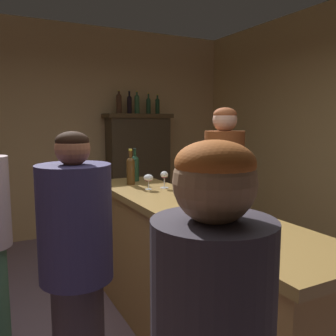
{
  "coord_description": "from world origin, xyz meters",
  "views": [
    {
      "loc": [
        -0.77,
        -1.97,
        1.6
      ],
      "look_at": [
        0.53,
        0.55,
        1.23
      ],
      "focal_mm": 38.1,
      "sensor_mm": 36.0,
      "label": 1
    }
  ],
  "objects_px": {
    "flower_arrangement": "(206,179)",
    "patron_redhead": "(77,271)",
    "bar_counter": "(185,277)",
    "wine_glass_rear": "(184,187)",
    "display_bottle_midright": "(148,105)",
    "display_cabinet": "(139,170)",
    "wine_bottle_rose": "(135,167)",
    "wine_glass_front": "(148,179)",
    "wine_glass_mid": "(164,176)",
    "display_bottle_midleft": "(129,104)",
    "display_bottle_right": "(157,105)",
    "wine_glass_spare": "(182,184)",
    "wine_bottle_malbec": "(204,183)",
    "display_bottle_center": "(137,103)",
    "wine_bottle_merlot": "(131,169)",
    "cheese_plate": "(181,213)",
    "bartender": "(223,196)"
  },
  "relations": [
    {
      "from": "cheese_plate",
      "to": "patron_redhead",
      "type": "bearing_deg",
      "value": -173.89
    },
    {
      "from": "wine_glass_rear",
      "to": "wine_glass_spare",
      "type": "bearing_deg",
      "value": 63.08
    },
    {
      "from": "wine_glass_front",
      "to": "display_bottle_center",
      "type": "relative_size",
      "value": 0.39
    },
    {
      "from": "wine_glass_mid",
      "to": "display_bottle_midleft",
      "type": "bearing_deg",
      "value": 75.85
    },
    {
      "from": "wine_bottle_merlot",
      "to": "cheese_plate",
      "type": "height_order",
      "value": "wine_bottle_merlot"
    },
    {
      "from": "wine_glass_rear",
      "to": "display_bottle_midright",
      "type": "distance_m",
      "value": 2.96
    },
    {
      "from": "wine_glass_front",
      "to": "display_cabinet",
      "type": "bearing_deg",
      "value": 69.31
    },
    {
      "from": "wine_glass_mid",
      "to": "display_bottle_center",
      "type": "xyz_separation_m",
      "value": [
        0.67,
        2.19,
        0.71
      ]
    },
    {
      "from": "display_cabinet",
      "to": "patron_redhead",
      "type": "xyz_separation_m",
      "value": [
        -1.62,
        -3.06,
        -0.05
      ]
    },
    {
      "from": "flower_arrangement",
      "to": "cheese_plate",
      "type": "xyz_separation_m",
      "value": [
        -0.16,
        0.03,
        -0.2
      ]
    },
    {
      "from": "wine_bottle_merlot",
      "to": "wine_bottle_rose",
      "type": "relative_size",
      "value": 1.02
    },
    {
      "from": "wine_bottle_rose",
      "to": "wine_bottle_malbec",
      "type": "relative_size",
      "value": 1.01
    },
    {
      "from": "display_cabinet",
      "to": "patron_redhead",
      "type": "relative_size",
      "value": 1.1
    },
    {
      "from": "wine_bottle_rose",
      "to": "wine_glass_mid",
      "type": "height_order",
      "value": "wine_bottle_rose"
    },
    {
      "from": "wine_bottle_merlot",
      "to": "display_bottle_midright",
      "type": "relative_size",
      "value": 1.04
    },
    {
      "from": "wine_bottle_malbec",
      "to": "display_bottle_midleft",
      "type": "xyz_separation_m",
      "value": [
        0.55,
        2.79,
        0.67
      ]
    },
    {
      "from": "bar_counter",
      "to": "flower_arrangement",
      "type": "relative_size",
      "value": 6.03
    },
    {
      "from": "flower_arrangement",
      "to": "bar_counter",
      "type": "bearing_deg",
      "value": 89.97
    },
    {
      "from": "wine_glass_spare",
      "to": "display_bottle_right",
      "type": "distance_m",
      "value": 2.84
    },
    {
      "from": "wine_bottle_rose",
      "to": "display_bottle_midleft",
      "type": "bearing_deg",
      "value": 69.99
    },
    {
      "from": "display_bottle_midleft",
      "to": "wine_bottle_merlot",
      "type": "bearing_deg",
      "value": -111.27
    },
    {
      "from": "display_bottle_center",
      "to": "wine_glass_front",
      "type": "bearing_deg",
      "value": -110.39
    },
    {
      "from": "display_bottle_right",
      "to": "wine_glass_rear",
      "type": "bearing_deg",
      "value": -112.26
    },
    {
      "from": "wine_glass_front",
      "to": "wine_glass_rear",
      "type": "relative_size",
      "value": 0.84
    },
    {
      "from": "wine_glass_front",
      "to": "display_bottle_right",
      "type": "relative_size",
      "value": 0.44
    },
    {
      "from": "flower_arrangement",
      "to": "patron_redhead",
      "type": "xyz_separation_m",
      "value": [
        -0.8,
        -0.04,
        -0.41
      ]
    },
    {
      "from": "display_cabinet",
      "to": "wine_glass_rear",
      "type": "distance_m",
      "value": 2.84
    },
    {
      "from": "display_cabinet",
      "to": "patron_redhead",
      "type": "bearing_deg",
      "value": -117.93
    },
    {
      "from": "bar_counter",
      "to": "patron_redhead",
      "type": "height_order",
      "value": "patron_redhead"
    },
    {
      "from": "bar_counter",
      "to": "wine_bottle_rose",
      "type": "relative_size",
      "value": 8.07
    },
    {
      "from": "wine_glass_rear",
      "to": "display_bottle_midleft",
      "type": "relative_size",
      "value": 0.47
    },
    {
      "from": "wine_glass_spare",
      "to": "bar_counter",
      "type": "bearing_deg",
      "value": -115.17
    },
    {
      "from": "wine_glass_rear",
      "to": "cheese_plate",
      "type": "bearing_deg",
      "value": -122.58
    },
    {
      "from": "wine_glass_front",
      "to": "patron_redhead",
      "type": "relative_size",
      "value": 0.08
    },
    {
      "from": "wine_glass_front",
      "to": "wine_glass_rear",
      "type": "bearing_deg",
      "value": -87.01
    },
    {
      "from": "wine_glass_spare",
      "to": "flower_arrangement",
      "type": "height_order",
      "value": "flower_arrangement"
    },
    {
      "from": "display_bottle_midleft",
      "to": "bartender",
      "type": "relative_size",
      "value": 0.18
    },
    {
      "from": "bar_counter",
      "to": "wine_glass_mid",
      "type": "xyz_separation_m",
      "value": [
        0.14,
        0.59,
        0.62
      ]
    },
    {
      "from": "wine_glass_rear",
      "to": "flower_arrangement",
      "type": "xyz_separation_m",
      "value": [
        -0.02,
        -0.3,
        0.11
      ]
    },
    {
      "from": "display_cabinet",
      "to": "wine_bottle_rose",
      "type": "xyz_separation_m",
      "value": [
        -0.77,
        -1.75,
        0.29
      ]
    },
    {
      "from": "bar_counter",
      "to": "display_cabinet",
      "type": "distance_m",
      "value": 2.92
    },
    {
      "from": "wine_glass_rear",
      "to": "display_bottle_right",
      "type": "xyz_separation_m",
      "value": [
        1.11,
        2.72,
        0.69
      ]
    },
    {
      "from": "bar_counter",
      "to": "bartender",
      "type": "bearing_deg",
      "value": 34.35
    },
    {
      "from": "display_bottle_right",
      "to": "display_bottle_midright",
      "type": "bearing_deg",
      "value": 180.0
    },
    {
      "from": "patron_redhead",
      "to": "wine_glass_mid",
      "type": "bearing_deg",
      "value": 41.83
    },
    {
      "from": "wine_bottle_rose",
      "to": "wine_glass_front",
      "type": "relative_size",
      "value": 2.44
    },
    {
      "from": "wine_bottle_malbec",
      "to": "display_bottle_right",
      "type": "bearing_deg",
      "value": 70.42
    },
    {
      "from": "cheese_plate",
      "to": "display_bottle_midleft",
      "type": "bearing_deg",
      "value": 74.2
    },
    {
      "from": "wine_glass_spare",
      "to": "display_bottle_midleft",
      "type": "distance_m",
      "value": 2.72
    },
    {
      "from": "wine_glass_mid",
      "to": "display_bottle_midright",
      "type": "bearing_deg",
      "value": 68.82
    }
  ]
}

